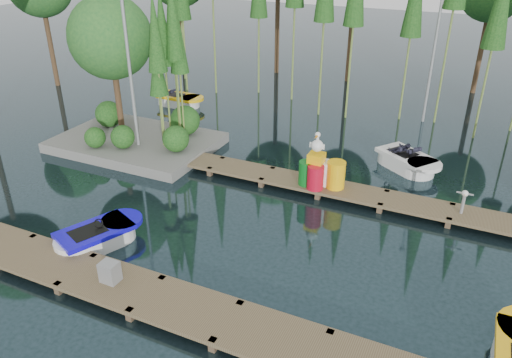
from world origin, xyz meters
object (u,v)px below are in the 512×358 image
at_px(boat_blue, 98,237).
at_px(yellow_barrel, 336,175).
at_px(utility_cabinet, 110,272).
at_px(drum_cluster, 316,170).
at_px(island, 126,66).
at_px(boat_yellow_far, 179,100).

height_order(boat_blue, yellow_barrel, yellow_barrel).
distance_m(utility_cabinet, drum_cluster, 7.42).
xyz_separation_m(boat_blue, utility_cabinet, (1.65, -1.40, 0.31)).
height_order(boat_blue, drum_cluster, drum_cluster).
bearing_deg(island, boat_yellow_far, 101.78).
distance_m(boat_yellow_far, drum_cluster, 10.83).
bearing_deg(drum_cluster, yellow_barrel, 13.28).
height_order(boat_blue, boat_yellow_far, boat_yellow_far).
height_order(boat_yellow_far, drum_cluster, drum_cluster).
bearing_deg(yellow_barrel, drum_cluster, -166.72).
xyz_separation_m(yellow_barrel, drum_cluster, (-0.63, -0.15, 0.09)).
bearing_deg(yellow_barrel, boat_yellow_far, 149.81).
height_order(island, yellow_barrel, island).
bearing_deg(drum_cluster, island, 173.37).
bearing_deg(drum_cluster, boat_blue, -129.46).
bearing_deg(drum_cluster, utility_cabinet, -112.45).
bearing_deg(yellow_barrel, boat_blue, -132.44).
xyz_separation_m(boat_blue, boat_yellow_far, (-4.63, 11.27, 0.02)).
bearing_deg(boat_yellow_far, utility_cabinet, -42.33).
bearing_deg(boat_yellow_far, yellow_barrel, -8.89).
distance_m(island, utility_cabinet, 9.76).
height_order(boat_blue, utility_cabinet, utility_cabinet).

